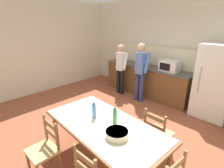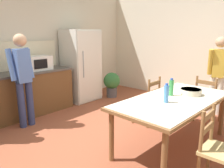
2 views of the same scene
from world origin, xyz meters
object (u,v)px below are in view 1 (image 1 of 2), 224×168
Objects in this scene: chair_side_near_left at (45,149)px; microwave at (170,66)px; dining_table at (104,128)px; bottle_near_centre at (94,111)px; refrigerator at (215,82)px; chair_side_far_right at (157,134)px; person_at_sink at (121,67)px; bottle_off_centre at (115,116)px; serving_bowl at (117,133)px; paper_bag at (141,60)px; person_at_counter at (140,70)px.

microwave is at bearing 89.01° from chair_side_near_left.
bottle_near_centre is at bearing 177.33° from dining_table.
refrigerator is 1.20m from microwave.
microwave is (-1.19, 0.02, 0.19)m from refrigerator.
microwave is at bearing -64.89° from chair_side_far_right.
microwave is 1.49m from person_at_sink.
microwave is 0.32× the size of person_at_sink.
person_at_sink is (-1.97, 2.29, -0.00)m from bottle_off_centre.
chair_side_far_right reaches higher than dining_table.
microwave is 0.55× the size of chair_side_far_right.
serving_bowl is (0.35, -0.09, 0.12)m from dining_table.
bottle_off_centre is 0.17× the size of person_at_sink.
paper_bag reaches higher than chair_side_far_right.
bottle_off_centre is 0.84× the size of serving_bowl.
microwave is 0.98m from paper_bag.
bottle_near_centre is 0.30× the size of chair_side_near_left.
chair_side_near_left is at bearing -107.34° from bottle_near_centre.
dining_table is 7.76× the size of bottle_off_centre.
bottle_near_centre is 0.84× the size of serving_bowl.
person_at_counter reaches higher than chair_side_far_right.
bottle_near_centre is at bearing -160.76° from person_at_counter.
microwave is 2.86m from bottle_off_centre.
chair_side_near_left is 1.83m from chair_side_far_right.
dining_table is 1.32× the size of person_at_sink.
paper_bag is (-2.16, 0.01, 0.22)m from refrigerator.
paper_bag reaches higher than microwave.
person_at_counter is at bearing 109.24° from bottle_near_centre.
chair_side_far_right is at bearing -65.57° from microwave.
person_at_sink is 0.94× the size of person_at_counter.
chair_side_far_right is at bearing 56.40° from chair_side_near_left.
person_at_sink is (-2.22, 2.51, 0.07)m from serving_bowl.
person_at_sink is at bearing 130.69° from bottle_off_centre.
refrigerator is 4.96× the size of paper_bag.
person_at_sink is at bearing 112.59° from chair_side_near_left.
paper_bag is 0.40× the size of chair_side_near_left.
microwave is at bearing 179.09° from refrigerator.
chair_side_far_right is (0.50, 0.77, -0.25)m from dining_table.
refrigerator is at bearing 77.76° from bottle_off_centre.
refrigerator reaches higher than serving_bowl.
refrigerator reaches higher than paper_bag.
serving_bowl is at bearing -9.62° from bottle_near_centre.
person_at_counter is at bearing 120.12° from serving_bowl.
person_at_counter reaches higher than serving_bowl.
microwave is at bearing 94.32° from bottle_near_centre.
microwave reaches higher than bottle_near_centre.
dining_table is 0.95m from chair_side_far_right.
paper_bag is at bearing 35.68° from person_at_counter.
serving_bowl is at bearing -96.79° from refrigerator.
chair_side_near_left reaches higher than dining_table.
refrigerator is at bearing -0.30° from paper_bag.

